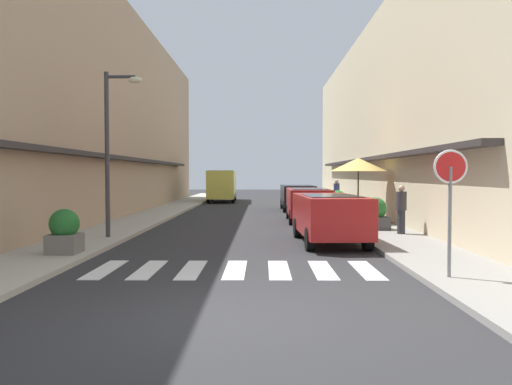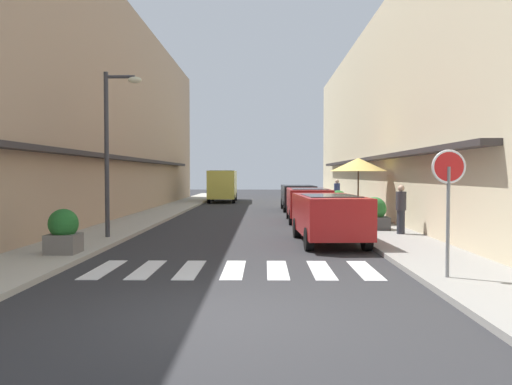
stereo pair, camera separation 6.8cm
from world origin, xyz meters
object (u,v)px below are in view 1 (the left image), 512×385
at_px(parked_car_mid, 308,201).
at_px(delivery_van, 222,183).
at_px(pedestrian_walking_near, 401,208).
at_px(round_street_sign, 450,180).
at_px(cafe_umbrella, 358,165).
at_px(planter_far, 338,202).
at_px(pedestrian_walking_far, 337,193).
at_px(parked_car_near, 330,213).
at_px(planter_corner, 64,232).
at_px(parked_car_far, 297,195).
at_px(planter_midblock, 375,214).
at_px(street_lamp, 113,136).

relative_size(parked_car_mid, delivery_van, 0.80).
xyz_separation_m(delivery_van, pedestrian_walking_near, (7.64, -21.12, -0.44)).
xyz_separation_m(round_street_sign, cafe_umbrella, (0.41, 11.24, 0.49)).
height_order(planter_far, pedestrian_walking_far, pedestrian_walking_far).
distance_m(parked_car_near, round_street_sign, 5.75).
xyz_separation_m(parked_car_near, round_street_sign, (1.56, -5.43, 1.06)).
distance_m(delivery_van, planter_corner, 25.41).
bearing_deg(parked_car_far, parked_car_mid, -90.00).
height_order(delivery_van, pedestrian_walking_far, delivery_van).
xyz_separation_m(round_street_sign, pedestrian_walking_far, (0.66, 18.96, -0.98)).
height_order(parked_car_near, round_street_sign, round_street_sign).
bearing_deg(planter_far, planter_midblock, -88.17).
xyz_separation_m(parked_car_far, pedestrian_walking_far, (2.22, -0.22, 0.08)).
distance_m(parked_car_mid, planter_far, 3.70).
distance_m(parked_car_far, planter_far, 4.01).
bearing_deg(street_lamp, planter_far, 48.53).
bearing_deg(parked_car_near, street_lamp, 174.90).
bearing_deg(parked_car_far, street_lamp, -116.91).
relative_size(parked_car_near, planter_midblock, 3.85).
xyz_separation_m(planter_midblock, pedestrian_walking_near, (0.56, -1.36, 0.31)).
height_order(parked_car_near, planter_midblock, parked_car_near).
xyz_separation_m(parked_car_mid, pedestrian_walking_near, (2.58, -5.38, 0.04)).
xyz_separation_m(planter_far, pedestrian_walking_far, (0.44, 3.36, 0.32)).
bearing_deg(pedestrian_walking_near, planter_far, -53.53).
distance_m(delivery_van, cafe_umbrella, 18.30).
bearing_deg(cafe_umbrella, delivery_van, 112.62).
distance_m(parked_car_mid, cafe_umbrella, 2.75).
bearing_deg(planter_far, pedestrian_walking_far, 82.61).
bearing_deg(parked_car_far, parked_car_near, -90.00).
height_order(parked_car_far, planter_far, parked_car_far).
xyz_separation_m(street_lamp, pedestrian_walking_far, (8.89, 12.93, -2.28)).
distance_m(parked_car_mid, planter_midblock, 4.51).
bearing_deg(cafe_umbrella, pedestrian_walking_near, -81.83).
height_order(parked_car_mid, round_street_sign, round_street_sign).
xyz_separation_m(cafe_umbrella, planter_corner, (-8.91, -8.47, -1.82)).
relative_size(parked_car_mid, pedestrian_walking_far, 2.59).
relative_size(delivery_van, planter_corner, 4.91).
distance_m(parked_car_far, planter_midblock, 11.02).
bearing_deg(parked_car_mid, planter_midblock, -63.39).
bearing_deg(parked_car_mid, round_street_sign, -82.83).
height_order(parked_car_near, planter_corner, parked_car_near).
height_order(delivery_van, planter_far, delivery_van).
xyz_separation_m(street_lamp, planter_corner, (-0.27, -3.25, -2.62)).
relative_size(parked_car_far, delivery_van, 0.82).
bearing_deg(parked_car_far, pedestrian_walking_far, -5.56).
relative_size(street_lamp, pedestrian_walking_near, 3.20).
height_order(parked_car_far, cafe_umbrella, cafe_umbrella).
relative_size(parked_car_mid, parked_car_far, 0.97).
height_order(planter_corner, planter_far, planter_far).
relative_size(planter_midblock, planter_far, 0.99).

